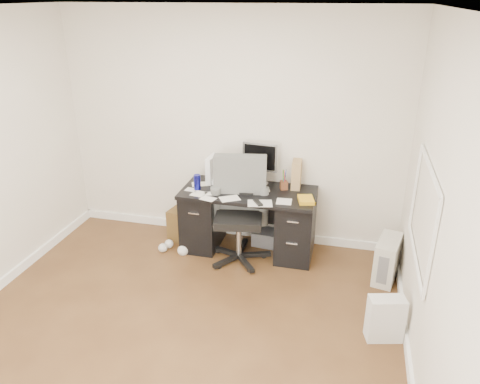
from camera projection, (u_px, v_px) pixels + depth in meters
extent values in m
plane|color=#472C16|center=(173.00, 337.00, 4.13)|extent=(4.00, 4.00, 0.00)
cube|color=beige|center=(230.00, 129.00, 5.38)|extent=(4.00, 0.02, 2.70)
cube|color=beige|center=(440.00, 226.00, 3.16)|extent=(0.02, 4.00, 2.70)
cube|color=white|center=(150.00, 9.00, 3.07)|extent=(4.00, 4.00, 0.02)
cube|color=white|center=(231.00, 230.00, 5.88)|extent=(4.00, 0.03, 0.10)
cube|color=white|center=(410.00, 373.00, 3.67)|extent=(0.03, 4.00, 0.10)
cube|color=black|center=(249.00, 193.00, 5.25)|extent=(1.50, 0.70, 0.04)
cube|color=black|center=(203.00, 217.00, 5.52)|extent=(0.40, 0.60, 0.71)
cube|color=black|center=(296.00, 228.00, 5.27)|extent=(0.40, 0.60, 0.71)
cube|color=black|center=(254.00, 203.00, 5.65)|extent=(0.70, 0.03, 0.51)
cube|color=black|center=(236.00, 191.00, 5.21)|extent=(0.41, 0.14, 0.02)
sphere|color=silver|center=(268.00, 191.00, 5.16)|extent=(0.06, 0.06, 0.05)
cylinder|color=#151690|center=(197.00, 182.00, 5.25)|extent=(0.08, 0.08, 0.17)
cube|color=white|center=(212.00, 169.00, 5.44)|extent=(0.14, 0.28, 0.31)
cube|color=#967048|center=(297.00, 174.00, 5.30)|extent=(0.15, 0.28, 0.32)
cube|color=gold|center=(307.00, 200.00, 4.97)|extent=(0.22, 0.25, 0.04)
cube|color=beige|center=(387.00, 259.00, 4.88)|extent=(0.30, 0.50, 0.46)
cube|color=silver|center=(385.00, 319.00, 4.03)|extent=(0.35, 0.29, 0.42)
cube|color=#463115|center=(189.00, 223.00, 5.72)|extent=(0.46, 0.46, 0.39)
cube|color=slate|center=(266.00, 237.00, 5.62)|extent=(0.32, 0.28, 0.18)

